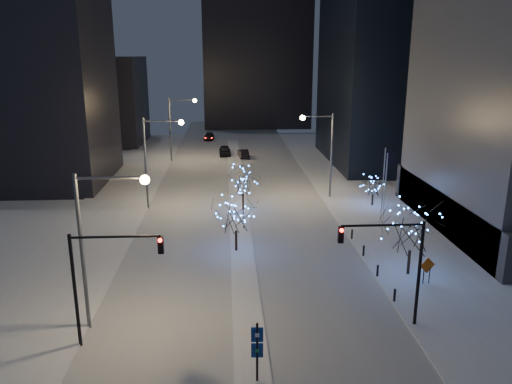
{
  "coord_description": "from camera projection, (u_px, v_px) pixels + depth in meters",
  "views": [
    {
      "loc": [
        -1.2,
        -26.5,
        16.69
      ],
      "look_at": [
        1.3,
        15.21,
        5.0
      ],
      "focal_mm": 35.0,
      "sensor_mm": 36.0,
      "label": 1
    }
  ],
  "objects": [
    {
      "name": "east_sidewalk",
      "position": [
        389.0,
        224.0,
        50.12
      ],
      "size": [
        10.0,
        90.0,
        0.15
      ],
      "primitive_type": "cube",
      "color": "silver",
      "rests_on": "ground"
    },
    {
      "name": "wayfinding_sign",
      "position": [
        257.0,
        347.0,
        25.55
      ],
      "size": [
        0.63,
        0.12,
        3.51
      ],
      "rotation": [
        0.0,
        0.0,
        -0.05
      ],
      "color": "black",
      "rests_on": "ground"
    },
    {
      "name": "filler_west_far",
      "position": [
        94.0,
        101.0,
        93.68
      ],
      "size": [
        18.0,
        16.0,
        16.0
      ],
      "primitive_type": "cube",
      "color": "black",
      "rests_on": "ground"
    },
    {
      "name": "street_lamp_w_near",
      "position": [
        98.0,
        230.0,
        29.7
      ],
      "size": [
        4.4,
        0.56,
        10.0
      ],
      "color": "#595E66",
      "rests_on": "ground"
    },
    {
      "name": "holiday_tree_plaza_far",
      "position": [
        373.0,
        185.0,
        55.49
      ],
      "size": [
        2.95,
        2.95,
        3.64
      ],
      "color": "black",
      "rests_on": "east_sidewalk"
    },
    {
      "name": "traffic_signal_east",
      "position": [
        396.0,
        257.0,
        30.24
      ],
      "size": [
        5.26,
        0.43,
        7.0
      ],
      "color": "black",
      "rests_on": "ground"
    },
    {
      "name": "flagpoles",
      "position": [
        385.0,
        186.0,
        46.1
      ],
      "size": [
        1.35,
        2.6,
        8.0
      ],
      "color": "silver",
      "rests_on": "east_sidewalk"
    },
    {
      "name": "horizon_block",
      "position": [
        256.0,
        33.0,
        113.17
      ],
      "size": [
        24.0,
        14.0,
        42.0
      ],
      "primitive_type": "cube",
      "color": "black",
      "rests_on": "ground"
    },
    {
      "name": "holiday_tree_median_near",
      "position": [
        236.0,
        214.0,
        42.44
      ],
      "size": [
        4.4,
        4.4,
        5.03
      ],
      "color": "black",
      "rests_on": "median"
    },
    {
      "name": "median",
      "position": [
        238.0,
        199.0,
        58.86
      ],
      "size": [
        2.0,
        80.0,
        0.15
      ],
      "primitive_type": "cube",
      "color": "silver",
      "rests_on": "ground"
    },
    {
      "name": "holiday_tree_median_far",
      "position": [
        243.0,
        182.0,
        53.68
      ],
      "size": [
        4.31,
        4.31,
        4.82
      ],
      "color": "black",
      "rests_on": "median"
    },
    {
      "name": "car_mid",
      "position": [
        243.0,
        153.0,
        82.15
      ],
      "size": [
        1.99,
        4.39,
        1.4
      ],
      "primitive_type": "imported",
      "rotation": [
        0.0,
        0.0,
        3.27
      ],
      "color": "black",
      "rests_on": "ground"
    },
    {
      "name": "street_lamp_east",
      "position": [
        324.0,
        144.0,
        57.73
      ],
      "size": [
        3.9,
        0.56,
        10.0
      ],
      "color": "#595E66",
      "rests_on": "ground"
    },
    {
      "name": "traffic_signal_west",
      "position": [
        101.0,
        271.0,
        28.27
      ],
      "size": [
        5.26,
        0.43,
        7.0
      ],
      "color": "black",
      "rests_on": "ground"
    },
    {
      "name": "ground",
      "position": [
        250.0,
        340.0,
        30.05
      ],
      "size": [
        160.0,
        160.0,
        0.0
      ],
      "primitive_type": "plane",
      "color": "silver",
      "rests_on": "ground"
    },
    {
      "name": "west_sidewalk",
      "position": [
        96.0,
        230.0,
        48.44
      ],
      "size": [
        8.0,
        90.0,
        0.15
      ],
      "primitive_type": "cube",
      "color": "silver",
      "rests_on": "ground"
    },
    {
      "name": "filler_west_near",
      "position": [
        16.0,
        91.0,
        63.65
      ],
      "size": [
        22.0,
        18.0,
        24.0
      ],
      "primitive_type": "cube",
      "color": "black",
      "rests_on": "ground"
    },
    {
      "name": "holiday_tree_plaza_near",
      "position": [
        412.0,
        230.0,
        37.74
      ],
      "size": [
        5.76,
        5.76,
        5.6
      ],
      "color": "black",
      "rests_on": "east_sidewalk"
    },
    {
      "name": "car_near",
      "position": [
        225.0,
        151.0,
        83.87
      ],
      "size": [
        2.05,
        4.8,
        1.62
      ],
      "primitive_type": "imported",
      "rotation": [
        0.0,
        0.0,
        0.03
      ],
      "color": "black",
      "rests_on": "ground"
    },
    {
      "name": "construction_sign",
      "position": [
        427.0,
        268.0,
        36.73
      ],
      "size": [
        1.23,
        0.35,
        2.08
      ],
      "rotation": [
        0.0,
        0.0,
        0.25
      ],
      "color": "black",
      "rests_on": "east_sidewalk"
    },
    {
      "name": "car_far",
      "position": [
        209.0,
        136.0,
        98.9
      ],
      "size": [
        2.15,
        4.71,
        1.34
      ],
      "primitive_type": "imported",
      "rotation": [
        0.0,
        0.0,
        -0.06
      ],
      "color": "black",
      "rests_on": "ground"
    },
    {
      "name": "street_lamp_w_far",
      "position": [
        177.0,
        120.0,
        77.77
      ],
      "size": [
        4.4,
        0.56,
        10.0
      ],
      "color": "#595E66",
      "rests_on": "ground"
    },
    {
      "name": "street_lamp_w_mid",
      "position": [
        155.0,
        151.0,
        53.73
      ],
      "size": [
        4.4,
        0.56,
        10.0
      ],
      "color": "#595E66",
      "rests_on": "ground"
    },
    {
      "name": "road",
      "position": [
        237.0,
        188.0,
        63.69
      ],
      "size": [
        20.0,
        130.0,
        0.02
      ],
      "primitive_type": "cube",
      "color": "#A8ADB7",
      "rests_on": "ground"
    },
    {
      "name": "bollards",
      "position": [
        370.0,
        260.0,
        40.08
      ],
      "size": [
        0.16,
        12.16,
        0.9
      ],
      "color": "black",
      "rests_on": "east_sidewalk"
    }
  ]
}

